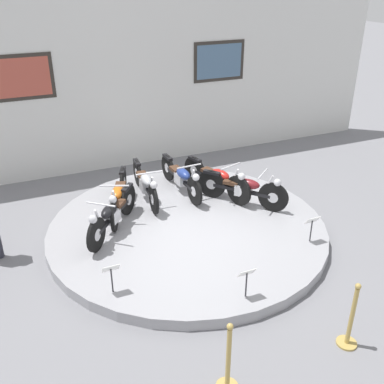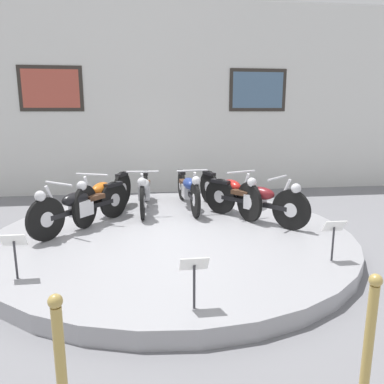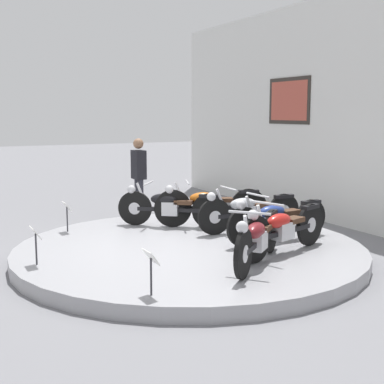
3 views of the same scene
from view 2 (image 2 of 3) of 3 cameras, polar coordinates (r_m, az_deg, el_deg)
The scene contains 13 objects.
ground_plane at distance 5.74m, azimuth -2.94°, elevation -7.77°, with size 60.00×60.00×0.00m, color slate.
display_platform at distance 5.71m, azimuth -2.95°, elevation -6.84°, with size 5.27×5.27×0.20m, color #99999E.
back_wall at distance 9.15m, azimuth -5.19°, elevation 13.89°, with size 14.00×0.22×4.46m.
motorcycle_black at distance 5.91m, azimuth -16.58°, elevation -1.89°, with size 1.28×1.56×0.78m.
motorcycle_orange at distance 6.48m, azimuth -13.22°, elevation -0.30°, with size 0.82×1.89×0.81m.
motorcycle_silver at distance 6.83m, azimuth -7.31°, elevation 0.35°, with size 0.54×1.95×0.78m.
motorcycle_blue at distance 6.88m, azimuth -0.58°, elevation 0.56°, with size 0.54×1.95×0.78m.
motorcycle_red at distance 6.62m, azimuth 5.59°, elevation 0.17°, with size 0.73×1.91×0.80m.
motorcycle_maroon at distance 6.11m, azimuth 9.64°, elevation -1.06°, with size 1.31×1.54×0.79m.
info_placard_front_left at distance 4.42m, azimuth -25.47°, elevation -7.47°, with size 0.26×0.11×0.51m.
info_placard_front_centre at distance 3.42m, azimuth 0.34°, elevation -11.93°, with size 0.26×0.11×0.51m.
info_placard_front_right at distance 4.77m, azimuth 20.80°, elevation -5.66°, with size 0.26×0.11×0.51m.
stanchion_post_right_of_entry at distance 2.83m, azimuth 24.87°, elevation -23.94°, with size 0.28×0.28×1.02m.
Camera 2 is at (-0.44, -5.37, 1.97)m, focal length 35.00 mm.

